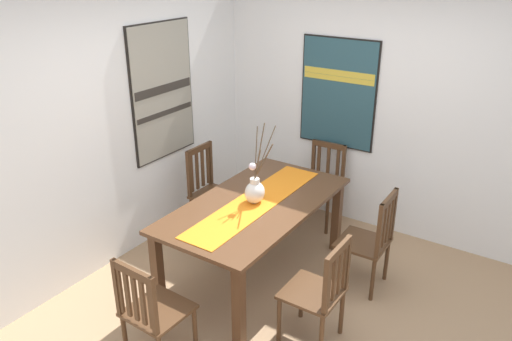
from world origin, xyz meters
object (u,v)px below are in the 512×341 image
Objects in this scene: centerpiece_vase at (255,190)px; chair_2 at (151,310)px; painting_on_side_wall at (338,93)px; chair_1 at (210,189)px; chair_3 at (319,291)px; painting_on_back_wall at (162,92)px; chair_4 at (370,240)px; chair_0 at (322,183)px; dining_table at (256,213)px.

chair_2 is at bearing 179.17° from centerpiece_vase.
painting_on_side_wall is at bearing -1.38° from centerpiece_vase.
chair_1 is 1.98m from chair_3.
chair_4 is at bearing -85.98° from painting_on_back_wall.
painting_on_side_wall is (0.23, -0.02, 0.97)m from chair_0.
chair_1 is (0.46, 0.89, -0.19)m from dining_table.
chair_2 is at bearing 178.87° from painting_on_side_wall.
chair_1 is at bearing 138.88° from painting_on_side_wall.
centerpiece_vase is 0.80× the size of chair_2.
centerpiece_vase is 0.53× the size of painting_on_back_wall.
painting_on_back_wall is (0.29, 1.31, 0.85)m from dining_table.
chair_0 is 0.77× the size of painting_on_side_wall.
chair_0 reaches higher than dining_table.
chair_1 is 0.70× the size of painting_on_back_wall.
painting_on_back_wall reaches higher than chair_2.
painting_on_side_wall is at bearing -4.70° from chair_0.
chair_2 is (-1.31, 0.02, -0.20)m from dining_table.
centerpiece_vase is at bearing 179.20° from chair_0.
painting_on_back_wall is at bearing 127.48° from chair_0.
chair_1 is at bearing 62.51° from dining_table.
chair_0 is 0.99× the size of chair_3.
centerpiece_vase is at bearing 167.31° from dining_table.
chair_0 is (1.31, -0.02, -0.44)m from centerpiece_vase.
chair_3 reaches higher than chair_2.
dining_table is at bearing 115.79° from chair_4.
chair_3 is (-1.75, -0.85, 0.01)m from chair_0.
painting_on_back_wall is (-1.01, 1.32, 1.06)m from chair_0.
chair_1 is 1.81m from chair_4.
chair_2 is 0.99× the size of chair_3.
chair_1 is at bearing -66.72° from painting_on_back_wall.
chair_3 is at bearing -116.53° from centerpiece_vase.
chair_0 is 1.23m from chair_1.
chair_4 is 0.81× the size of painting_on_side_wall.
painting_on_back_wall reaches higher than chair_1.
dining_table is at bearing -102.32° from painting_on_back_wall.
chair_2 is at bearing -153.82° from chair_1.
centerpiece_vase is at bearing -0.83° from chair_2.
chair_1 is 0.81× the size of painting_on_side_wall.
chair_3 is at bearing -45.96° from chair_2.
dining_table is 1.02m from chair_1.
chair_0 is at bearing -0.82° from chair_2.
painting_on_side_wall reaches higher than chair_1.
painting_on_back_wall is 1.17× the size of painting_on_side_wall.
chair_3 is at bearing -153.93° from chair_0.
chair_2 is (-1.77, -0.87, -0.01)m from chair_1.
chair_0 is at bearing 175.30° from painting_on_side_wall.
chair_4 is at bearing -2.81° from chair_3.
dining_table is 1.32m from chair_0.
painting_on_back_wall is (-0.18, 0.42, 1.04)m from chair_1.
chair_2 is 2.30m from painting_on_back_wall.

